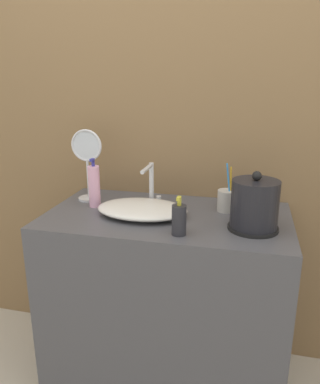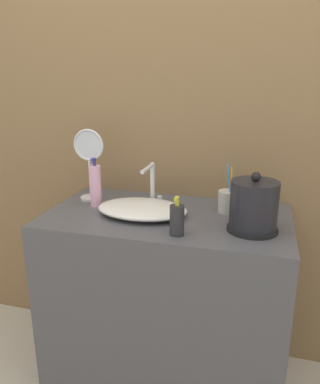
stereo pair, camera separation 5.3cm
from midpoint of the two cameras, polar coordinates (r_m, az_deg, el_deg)
wall_back at (r=1.83m, az=4.51°, el=13.33°), size 6.00×0.04×2.60m
vanity_counter at (r=1.82m, az=1.85°, el=-16.09°), size 1.05×0.58×0.85m
sink_basin at (r=1.61m, az=-1.80°, el=-2.59°), size 0.39×0.27×0.05m
faucet at (r=1.71m, az=-0.31°, el=1.61°), size 0.06×0.16×0.20m
electric_kettle at (r=1.48m, az=15.09°, el=-2.32°), size 0.20×0.20×0.23m
toothbrush_cup at (r=1.67m, az=11.13°, el=-1.36°), size 0.08×0.08×0.22m
lotion_bottle at (r=1.73m, az=-8.94°, el=0.99°), size 0.05×0.05×0.23m
shampoo_bottle at (r=1.40m, az=3.69°, el=-4.25°), size 0.06×0.06×0.15m
vanity_mirror at (r=1.82m, az=-9.91°, el=4.92°), size 0.15×0.11×0.34m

